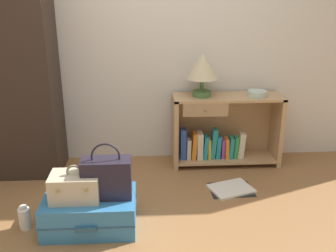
# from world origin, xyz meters

# --- Properties ---
(ground_plane) EXTENTS (9.00, 9.00, 0.00)m
(ground_plane) POSITION_xyz_m (0.00, 0.00, 0.00)
(ground_plane) COLOR olive
(back_wall) EXTENTS (6.40, 0.10, 2.60)m
(back_wall) POSITION_xyz_m (0.00, 1.50, 1.30)
(back_wall) COLOR silver
(back_wall) RESTS_ON ground_plane
(bookshelf) EXTENTS (1.01, 0.34, 0.67)m
(bookshelf) POSITION_xyz_m (0.71, 1.27, 0.32)
(bookshelf) COLOR tan
(bookshelf) RESTS_ON ground_plane
(table_lamp) EXTENTS (0.30, 0.30, 0.39)m
(table_lamp) POSITION_xyz_m (0.51, 1.27, 0.93)
(table_lamp) COLOR #4C7542
(table_lamp) RESTS_ON bookshelf
(bowl) EXTENTS (0.17, 0.17, 0.05)m
(bowl) POSITION_xyz_m (1.01, 1.24, 0.69)
(bowl) COLOR silver
(bowl) RESTS_ON bookshelf
(suitcase_large) EXTENTS (0.64, 0.44, 0.24)m
(suitcase_large) POSITION_xyz_m (-0.41, 0.25, 0.12)
(suitcase_large) COLOR teal
(suitcase_large) RESTS_ON ground_plane
(train_case) EXTENTS (0.33, 0.23, 0.26)m
(train_case) POSITION_xyz_m (-0.49, 0.23, 0.33)
(train_case) COLOR beige
(train_case) RESTS_ON suitcase_large
(handbag) EXTENTS (0.34, 0.16, 0.40)m
(handbag) POSITION_xyz_m (-0.28, 0.25, 0.39)
(handbag) COLOR #231E2D
(handbag) RESTS_ON suitcase_large
(bottle) EXTENTS (0.08, 0.08, 0.18)m
(bottle) POSITION_xyz_m (-0.87, 0.25, 0.08)
(bottle) COLOR white
(bottle) RESTS_ON ground_plane
(open_book_on_floor) EXTENTS (0.41, 0.36, 0.02)m
(open_book_on_floor) POSITION_xyz_m (0.70, 0.71, 0.01)
(open_book_on_floor) COLOR white
(open_book_on_floor) RESTS_ON ground_plane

